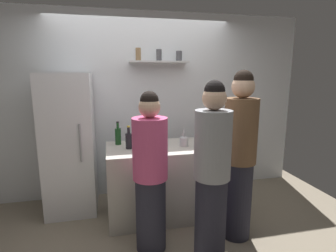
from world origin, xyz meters
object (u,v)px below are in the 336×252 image
(person_brown_jacket, at_px, (239,157))
(wine_bottle_amber_glass, at_px, (205,134))
(refrigerator, at_px, (70,144))
(wine_bottle_pale_glass, at_px, (157,142))
(person_grey_hoodie, at_px, (212,173))
(wine_bottle_green_glass, at_px, (118,136))
(water_bottle_plastic, at_px, (140,142))
(person_pink_top, at_px, (150,175))
(utensil_holder, at_px, (184,142))
(wine_bottle_dark_glass, at_px, (129,140))
(baking_pan, at_px, (152,143))

(person_brown_jacket, bearing_deg, wine_bottle_amber_glass, 172.67)
(refrigerator, bearing_deg, person_brown_jacket, -29.36)
(wine_bottle_pale_glass, distance_m, person_grey_hoodie, 0.81)
(refrigerator, distance_m, wine_bottle_green_glass, 0.64)
(refrigerator, relative_size, water_bottle_plastic, 8.12)
(wine_bottle_amber_glass, distance_m, person_pink_top, 1.15)
(wine_bottle_amber_glass, bearing_deg, utensil_holder, -154.26)
(utensil_holder, relative_size, wine_bottle_pale_glass, 0.76)
(wine_bottle_green_glass, bearing_deg, person_pink_top, -72.65)
(utensil_holder, height_order, person_grey_hoodie, person_grey_hoodie)
(wine_bottle_green_glass, height_order, wine_bottle_dark_glass, wine_bottle_green_glass)
(baking_pan, relative_size, person_brown_jacket, 0.19)
(baking_pan, height_order, wine_bottle_dark_glass, wine_bottle_dark_glass)
(wine_bottle_green_glass, relative_size, wine_bottle_pale_glass, 1.01)
(wine_bottle_dark_glass, bearing_deg, baking_pan, 19.97)
(wine_bottle_dark_glass, bearing_deg, person_brown_jacket, -30.12)
(refrigerator, bearing_deg, person_pink_top, -49.74)
(refrigerator, xyz_separation_m, water_bottle_plastic, (0.83, -0.49, 0.10))
(wine_bottle_pale_glass, bearing_deg, wine_bottle_dark_glass, 150.11)
(wine_bottle_dark_glass, distance_m, water_bottle_plastic, 0.16)
(refrigerator, distance_m, utensil_holder, 1.45)
(refrigerator, bearing_deg, wine_bottle_dark_glass, -28.17)
(utensil_holder, distance_m, water_bottle_plastic, 0.56)
(utensil_holder, distance_m, person_pink_top, 0.81)
(water_bottle_plastic, bearing_deg, wine_bottle_green_glass, 125.21)
(baking_pan, relative_size, wine_bottle_amber_glass, 1.16)
(utensil_holder, xyz_separation_m, water_bottle_plastic, (-0.55, -0.07, 0.04))
(water_bottle_plastic, bearing_deg, wine_bottle_pale_glass, -19.11)
(water_bottle_plastic, bearing_deg, person_pink_top, -85.85)
(utensil_holder, xyz_separation_m, person_brown_jacket, (0.43, -0.60, -0.04))
(baking_pan, relative_size, wine_bottle_green_glass, 1.17)
(baking_pan, bearing_deg, refrigerator, 164.68)
(refrigerator, relative_size, baking_pan, 5.19)
(baking_pan, bearing_deg, utensil_holder, -21.53)
(wine_bottle_pale_glass, relative_size, person_grey_hoodie, 0.17)
(utensil_holder, bearing_deg, wine_bottle_pale_glass, -158.78)
(water_bottle_plastic, xyz_separation_m, person_brown_jacket, (0.98, -0.53, -0.08))
(utensil_holder, xyz_separation_m, wine_bottle_amber_glass, (0.33, 0.16, 0.05))
(utensil_holder, bearing_deg, person_grey_hoodie, -87.90)
(wine_bottle_dark_glass, height_order, wine_bottle_pale_glass, wine_bottle_pale_glass)
(baking_pan, relative_size, wine_bottle_pale_glass, 1.18)
(person_pink_top, height_order, person_grey_hoodie, person_grey_hoodie)
(wine_bottle_amber_glass, xyz_separation_m, water_bottle_plastic, (-0.88, -0.23, -0.01))
(person_grey_hoodie, bearing_deg, person_pink_top, 164.77)
(person_pink_top, bearing_deg, utensil_holder, 29.87)
(baking_pan, xyz_separation_m, person_brown_jacket, (0.80, -0.74, -0.01))
(refrigerator, relative_size, person_grey_hoodie, 1.04)
(utensil_holder, bearing_deg, refrigerator, 162.97)
(refrigerator, xyz_separation_m, person_grey_hoodie, (1.41, -1.26, -0.04))
(wine_bottle_green_glass, relative_size, person_grey_hoodie, 0.17)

